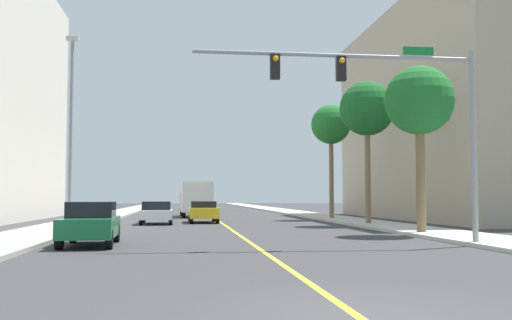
{
  "coord_description": "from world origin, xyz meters",
  "views": [
    {
      "loc": [
        -2.47,
        -8.33,
        1.7
      ],
      "look_at": [
        0.94,
        18.81,
        3.41
      ],
      "focal_mm": 40.84,
      "sensor_mm": 36.0,
      "label": 1
    }
  ],
  "objects_px": {
    "traffic_signal_mast": "(392,97)",
    "street_lamp": "(71,123)",
    "car_yellow": "(203,211)",
    "palm_mid": "(367,110)",
    "palm_far": "(331,126)",
    "car_green": "(91,223)",
    "palm_near": "(419,102)",
    "car_white": "(157,212)",
    "delivery_truck": "(196,198)"
  },
  "relations": [
    {
      "from": "palm_mid",
      "to": "delivery_truck",
      "type": "bearing_deg",
      "value": 121.69
    },
    {
      "from": "street_lamp",
      "to": "palm_far",
      "type": "bearing_deg",
      "value": 41.05
    },
    {
      "from": "car_yellow",
      "to": "car_white",
      "type": "height_order",
      "value": "car_white"
    },
    {
      "from": "street_lamp",
      "to": "car_green",
      "type": "height_order",
      "value": "street_lamp"
    },
    {
      "from": "street_lamp",
      "to": "palm_mid",
      "type": "distance_m",
      "value": 16.91
    },
    {
      "from": "palm_far",
      "to": "car_white",
      "type": "height_order",
      "value": "palm_far"
    },
    {
      "from": "car_yellow",
      "to": "street_lamp",
      "type": "bearing_deg",
      "value": -122.12
    },
    {
      "from": "palm_near",
      "to": "car_yellow",
      "type": "xyz_separation_m",
      "value": [
        -9.1,
        13.57,
        -5.15
      ]
    },
    {
      "from": "car_yellow",
      "to": "palm_mid",
      "type": "bearing_deg",
      "value": -29.39
    },
    {
      "from": "traffic_signal_mast",
      "to": "palm_far",
      "type": "relative_size",
      "value": 1.19
    },
    {
      "from": "palm_mid",
      "to": "car_green",
      "type": "xyz_separation_m",
      "value": [
        -13.93,
        -12.14,
        -6.04
      ]
    },
    {
      "from": "palm_mid",
      "to": "car_white",
      "type": "xyz_separation_m",
      "value": [
        -12.35,
        3.48,
        -6.09
      ]
    },
    {
      "from": "street_lamp",
      "to": "palm_near",
      "type": "distance_m",
      "value": 15.88
    },
    {
      "from": "palm_near",
      "to": "palm_far",
      "type": "distance_m",
      "value": 16.85
    },
    {
      "from": "palm_far",
      "to": "delivery_truck",
      "type": "height_order",
      "value": "palm_far"
    },
    {
      "from": "traffic_signal_mast",
      "to": "street_lamp",
      "type": "height_order",
      "value": "street_lamp"
    },
    {
      "from": "palm_mid",
      "to": "car_white",
      "type": "bearing_deg",
      "value": 164.27
    },
    {
      "from": "palm_far",
      "to": "car_yellow",
      "type": "height_order",
      "value": "palm_far"
    },
    {
      "from": "car_yellow",
      "to": "delivery_truck",
      "type": "relative_size",
      "value": 0.6
    },
    {
      "from": "palm_far",
      "to": "traffic_signal_mast",
      "type": "bearing_deg",
      "value": -99.31
    },
    {
      "from": "street_lamp",
      "to": "car_yellow",
      "type": "xyz_separation_m",
      "value": [
        6.48,
        10.61,
        -4.34
      ]
    },
    {
      "from": "street_lamp",
      "to": "palm_far",
      "type": "height_order",
      "value": "street_lamp"
    },
    {
      "from": "palm_mid",
      "to": "palm_far",
      "type": "height_order",
      "value": "palm_mid"
    },
    {
      "from": "car_white",
      "to": "delivery_truck",
      "type": "relative_size",
      "value": 0.58
    },
    {
      "from": "car_yellow",
      "to": "car_green",
      "type": "relative_size",
      "value": 1.09
    },
    {
      "from": "palm_far",
      "to": "car_green",
      "type": "bearing_deg",
      "value": -124.13
    },
    {
      "from": "street_lamp",
      "to": "palm_near",
      "type": "relative_size",
      "value": 1.22
    },
    {
      "from": "palm_near",
      "to": "palm_mid",
      "type": "relative_size",
      "value": 0.88
    },
    {
      "from": "palm_mid",
      "to": "car_green",
      "type": "distance_m",
      "value": 19.44
    },
    {
      "from": "street_lamp",
      "to": "car_green",
      "type": "xyz_separation_m",
      "value": [
        1.98,
        -6.69,
        -4.3
      ]
    },
    {
      "from": "car_green",
      "to": "palm_near",
      "type": "bearing_deg",
      "value": -166.64
    },
    {
      "from": "traffic_signal_mast",
      "to": "car_yellow",
      "type": "distance_m",
      "value": 20.45
    },
    {
      "from": "car_white",
      "to": "palm_mid",
      "type": "bearing_deg",
      "value": -16.79
    },
    {
      "from": "traffic_signal_mast",
      "to": "car_yellow",
      "type": "height_order",
      "value": "traffic_signal_mast"
    },
    {
      "from": "car_yellow",
      "to": "car_green",
      "type": "distance_m",
      "value": 17.87
    },
    {
      "from": "palm_near",
      "to": "traffic_signal_mast",
      "type": "bearing_deg",
      "value": -121.03
    },
    {
      "from": "palm_mid",
      "to": "car_yellow",
      "type": "height_order",
      "value": "palm_mid"
    },
    {
      "from": "palm_mid",
      "to": "car_white",
      "type": "distance_m",
      "value": 14.2
    },
    {
      "from": "car_green",
      "to": "car_white",
      "type": "distance_m",
      "value": 15.7
    },
    {
      "from": "palm_mid",
      "to": "delivery_truck",
      "type": "relative_size",
      "value": 1.11
    },
    {
      "from": "palm_far",
      "to": "street_lamp",
      "type": "bearing_deg",
      "value": -138.95
    },
    {
      "from": "delivery_truck",
      "to": "palm_mid",
      "type": "bearing_deg",
      "value": -60.09
    },
    {
      "from": "traffic_signal_mast",
      "to": "street_lamp",
      "type": "relative_size",
      "value": 1.1
    },
    {
      "from": "palm_mid",
      "to": "street_lamp",
      "type": "bearing_deg",
      "value": -161.11
    },
    {
      "from": "street_lamp",
      "to": "car_white",
      "type": "height_order",
      "value": "street_lamp"
    },
    {
      "from": "palm_mid",
      "to": "palm_far",
      "type": "distance_m",
      "value": 8.41
    },
    {
      "from": "traffic_signal_mast",
      "to": "car_yellow",
      "type": "bearing_deg",
      "value": 106.75
    },
    {
      "from": "car_yellow",
      "to": "palm_near",
      "type": "bearing_deg",
      "value": -56.83
    },
    {
      "from": "delivery_truck",
      "to": "street_lamp",
      "type": "bearing_deg",
      "value": -108.19
    },
    {
      "from": "traffic_signal_mast",
      "to": "street_lamp",
      "type": "distance_m",
      "value": 14.91
    }
  ]
}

